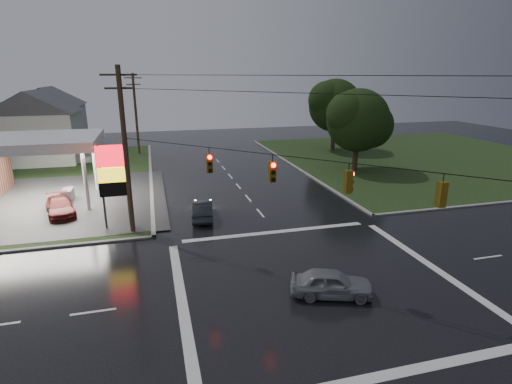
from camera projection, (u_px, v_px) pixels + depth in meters
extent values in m
plane|color=black|center=(316.00, 281.00, 20.98)|extent=(120.00, 120.00, 0.00)
cube|color=black|center=(423.00, 157.00, 51.44)|extent=(36.00, 36.00, 0.08)
cube|color=#2D2D2D|center=(3.00, 205.00, 32.70)|extent=(26.00, 18.00, 0.02)
cylinder|color=silver|center=(86.00, 180.00, 30.96)|extent=(0.30, 0.30, 5.00)
cylinder|color=silver|center=(95.00, 164.00, 36.51)|extent=(0.30, 0.30, 5.00)
cube|color=silver|center=(19.00, 142.00, 31.73)|extent=(12.00, 8.00, 0.80)
cube|color=white|center=(20.00, 148.00, 31.85)|extent=(11.40, 7.40, 0.04)
cube|color=#59595E|center=(68.00, 195.00, 33.80)|extent=(0.80, 1.60, 1.10)
cylinder|color=#59595E|center=(102.00, 188.00, 27.07)|extent=(0.16, 0.16, 6.00)
cylinder|color=#59595E|center=(127.00, 187.00, 27.46)|extent=(0.16, 0.16, 6.00)
cube|color=red|center=(111.00, 156.00, 26.63)|extent=(2.00, 0.35, 1.40)
cube|color=yellow|center=(113.00, 175.00, 27.00)|extent=(2.00, 0.35, 1.00)
cube|color=black|center=(115.00, 189.00, 27.29)|extent=(2.00, 0.35, 1.00)
cylinder|color=#382619|center=(126.00, 153.00, 25.87)|extent=(0.32, 0.32, 11.00)
cube|color=#382619|center=(118.00, 75.00, 24.46)|extent=(2.20, 0.12, 0.12)
cube|color=#382619|center=(120.00, 88.00, 24.69)|extent=(1.80, 0.12, 0.12)
cylinder|color=#382619|center=(136.00, 115.00, 52.33)|extent=(0.32, 0.32, 10.50)
cube|color=#382619|center=(133.00, 78.00, 51.00)|extent=(2.20, 0.12, 0.12)
cube|color=#382619|center=(133.00, 84.00, 51.22)|extent=(1.80, 0.12, 0.12)
cube|color=#59470C|center=(209.00, 163.00, 22.61)|extent=(0.34, 0.34, 1.10)
cylinder|color=#FF0C07|center=(210.00, 157.00, 22.31)|extent=(0.22, 0.08, 0.22)
cube|color=#59470C|center=(272.00, 172.00, 20.67)|extent=(0.34, 0.34, 1.10)
cylinder|color=#FF0C07|center=(273.00, 165.00, 20.37)|extent=(0.22, 0.08, 0.22)
cube|color=#59470C|center=(348.00, 182.00, 18.73)|extent=(0.34, 0.34, 1.10)
cylinder|color=#FF0C07|center=(352.00, 174.00, 18.67)|extent=(0.08, 0.22, 0.22)
cube|color=#59470C|center=(441.00, 194.00, 16.79)|extent=(0.34, 0.34, 1.10)
cylinder|color=#FF0C07|center=(439.00, 184.00, 16.87)|extent=(0.22, 0.08, 0.22)
cube|color=silver|center=(39.00, 138.00, 48.29)|extent=(9.00, 8.00, 6.00)
cube|color=gray|center=(88.00, 156.00, 50.34)|extent=(1.60, 4.80, 0.80)
cube|color=silver|center=(51.00, 126.00, 59.16)|extent=(9.00, 8.00, 6.00)
cube|color=gray|center=(91.00, 142.00, 61.21)|extent=(1.60, 4.80, 0.80)
cylinder|color=black|center=(356.00, 148.00, 44.07)|extent=(0.56, 0.56, 5.04)
sphere|color=black|center=(358.00, 120.00, 43.20)|extent=(6.80, 6.80, 6.80)
sphere|color=black|center=(370.00, 125.00, 44.07)|extent=(5.10, 5.10, 5.10)
sphere|color=black|center=(349.00, 114.00, 42.29)|extent=(4.76, 4.76, 4.76)
cylinder|color=black|center=(334.00, 130.00, 55.84)|extent=(0.56, 0.56, 5.60)
sphere|color=black|center=(335.00, 106.00, 54.87)|extent=(7.20, 7.20, 7.20)
sphere|color=black|center=(345.00, 110.00, 55.79)|extent=(5.40, 5.40, 5.40)
sphere|color=black|center=(327.00, 100.00, 53.92)|extent=(5.04, 5.04, 5.04)
imported|color=#202529|center=(203.00, 209.00, 29.89)|extent=(2.04, 4.37, 1.39)
imported|color=gray|center=(332.00, 283.00, 19.42)|extent=(4.31, 2.80, 1.36)
imported|color=#5E1915|center=(60.00, 207.00, 30.55)|extent=(3.08, 4.98, 1.35)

